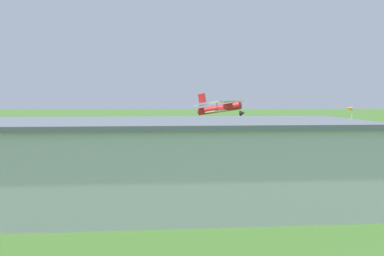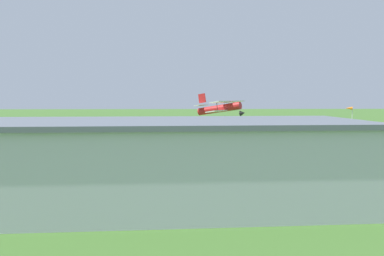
% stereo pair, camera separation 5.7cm
% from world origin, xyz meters
% --- Properties ---
extents(ground_plane, '(400.00, 400.00, 0.00)m').
position_xyz_m(ground_plane, '(0.00, 0.00, 0.00)').
color(ground_plane, '#3D6628').
extents(hangar, '(35.85, 12.78, 6.19)m').
position_xyz_m(hangar, '(4.42, 32.53, 3.10)').
color(hangar, '#B7BCC6').
rests_on(hangar, ground_plane).
extents(biplane, '(7.50, 8.02, 3.84)m').
position_xyz_m(biplane, '(-6.12, 6.53, 6.34)').
color(biplane, '#B21E1E').
extents(person_crossing_taxiway, '(0.49, 0.49, 1.75)m').
position_xyz_m(person_crossing_taxiway, '(18.12, 17.32, 0.87)').
color(person_crossing_taxiway, navy).
rests_on(person_crossing_taxiway, ground_plane).
extents(person_beside_truck, '(0.53, 0.53, 1.72)m').
position_xyz_m(person_beside_truck, '(-14.03, 15.24, 0.86)').
color(person_beside_truck, beige).
rests_on(person_beside_truck, ground_plane).
extents(windsock, '(1.47, 0.98, 6.03)m').
position_xyz_m(windsock, '(-33.16, -12.96, 5.31)').
color(windsock, silver).
rests_on(windsock, ground_plane).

